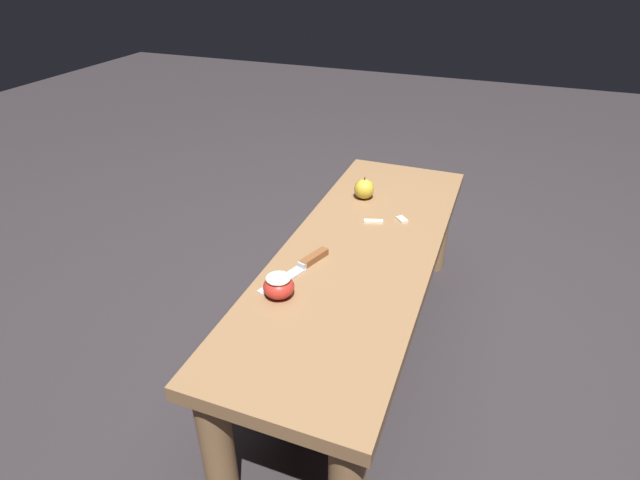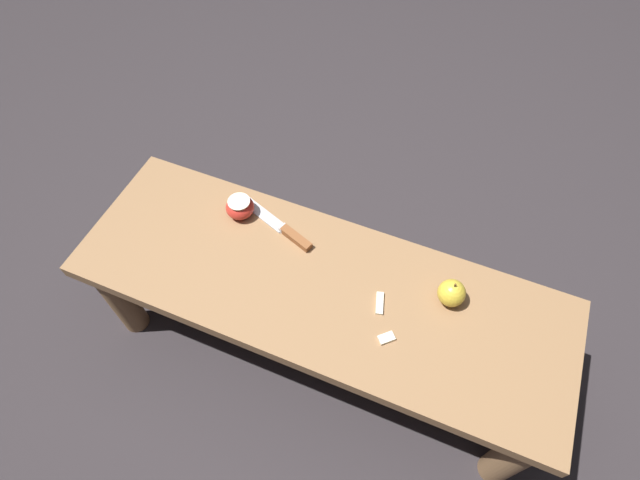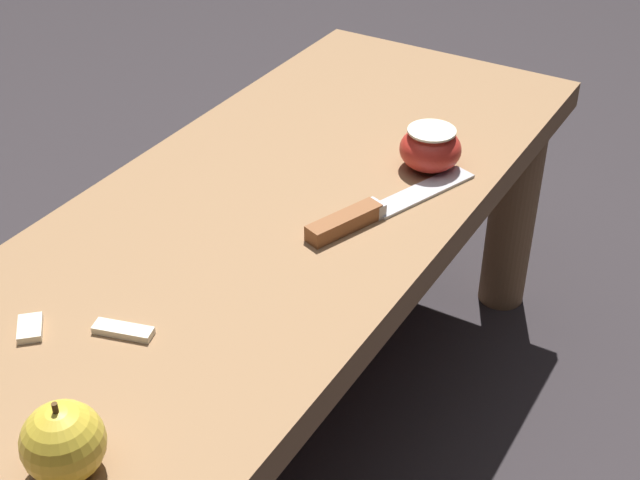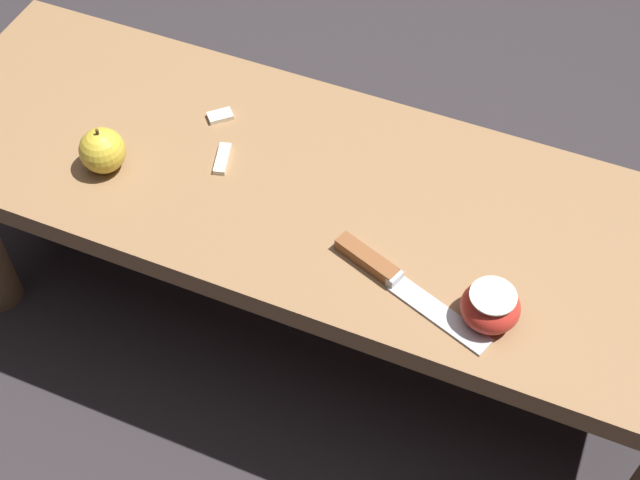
{
  "view_description": "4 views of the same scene",
  "coord_description": "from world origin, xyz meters",
  "px_view_note": "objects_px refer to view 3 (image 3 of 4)",
  "views": [
    {
      "loc": [
        -1.21,
        -0.33,
        1.19
      ],
      "look_at": [
        -0.04,
        0.11,
        0.44
      ],
      "focal_mm": 28.0,
      "sensor_mm": 36.0,
      "label": 1
    },
    {
      "loc": [
        0.24,
        -0.58,
        1.55
      ],
      "look_at": [
        -0.04,
        0.11,
        0.44
      ],
      "focal_mm": 28.0,
      "sensor_mm": 36.0,
      "label": 2
    },
    {
      "loc": [
        0.65,
        0.52,
        0.99
      ],
      "look_at": [
        -0.04,
        0.11,
        0.44
      ],
      "focal_mm": 50.0,
      "sensor_mm": 36.0,
      "label": 3
    },
    {
      "loc": [
        -0.34,
        0.81,
        1.42
      ],
      "look_at": [
        -0.04,
        0.11,
        0.44
      ],
      "focal_mm": 50.0,
      "sensor_mm": 36.0,
      "label": 4
    }
  ],
  "objects_px": {
    "knife": "(369,213)",
    "apple_cut": "(430,149)",
    "apple_whole": "(63,443)",
    "wooden_bench": "(220,305)"
  },
  "relations": [
    {
      "from": "knife",
      "to": "apple_cut",
      "type": "distance_m",
      "value": 0.15
    },
    {
      "from": "knife",
      "to": "apple_cut",
      "type": "height_order",
      "value": "apple_cut"
    },
    {
      "from": "apple_whole",
      "to": "knife",
      "type": "bearing_deg",
      "value": 176.15
    },
    {
      "from": "knife",
      "to": "apple_whole",
      "type": "height_order",
      "value": "apple_whole"
    },
    {
      "from": "apple_whole",
      "to": "apple_cut",
      "type": "height_order",
      "value": "apple_whole"
    },
    {
      "from": "apple_whole",
      "to": "apple_cut",
      "type": "relative_size",
      "value": 0.99
    },
    {
      "from": "apple_cut",
      "to": "knife",
      "type": "bearing_deg",
      "value": -4.38
    },
    {
      "from": "wooden_bench",
      "to": "apple_cut",
      "type": "bearing_deg",
      "value": 156.51
    },
    {
      "from": "knife",
      "to": "apple_whole",
      "type": "xyz_separation_m",
      "value": [
        0.47,
        -0.03,
        0.03
      ]
    },
    {
      "from": "wooden_bench",
      "to": "knife",
      "type": "xyz_separation_m",
      "value": [
        -0.15,
        0.12,
        0.09
      ]
    }
  ]
}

